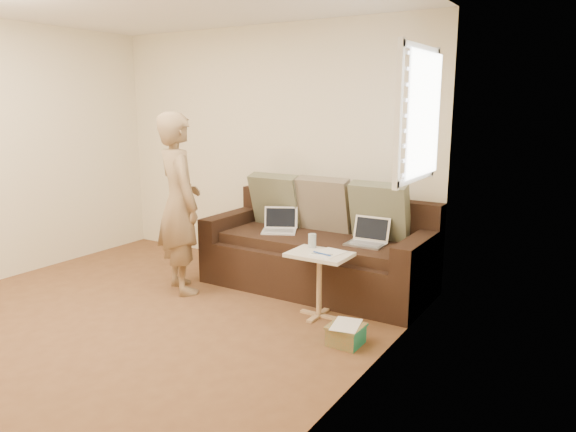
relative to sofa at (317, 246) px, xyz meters
The scene contains 16 objects.
floor 2.04m from the sofa, 116.89° to the right, with size 4.50×4.50×0.00m, color brown.
wall_back 1.34m from the sofa, 152.18° to the left, with size 4.00×4.00×0.00m, color beige.
wall_right 2.26m from the sofa, 58.21° to the right, with size 4.50×4.50×0.00m, color beige.
window_blinds 1.67m from the sofa, 14.68° to the right, with size 0.12×0.88×1.08m, color white, non-canonical shape.
sofa is the anchor object (origin of this frame).
pillow_left 0.73m from the sofa, 161.22° to the left, with size 0.55×0.14×0.55m, color #5E6449, non-canonical shape.
pillow_mid 0.44m from the sofa, 101.86° to the left, with size 0.55×0.14×0.55m, color #716550, non-canonical shape.
pillow_right 0.69m from the sofa, 20.81° to the left, with size 0.55×0.14×0.55m, color #5E6449, non-canonical shape.
laptop_silver 0.54m from the sofa, ahead, with size 0.34×0.25×0.23m, color #B7BABC, non-canonical shape.
laptop_white 0.42m from the sofa, behind, with size 0.34×0.24×0.24m, color white, non-canonical shape.
person 1.38m from the sofa, 145.74° to the right, with size 0.63×0.42×1.72m, color olive.
side_table 0.74m from the sofa, 59.74° to the right, with size 0.51×0.36×0.56m, color silver, non-canonical shape.
drinking_glass 0.59m from the sofa, 65.80° to the right, with size 0.07×0.07×0.12m, color silver, non-canonical shape.
scissors 0.80m from the sofa, 58.39° to the right, with size 0.18×0.10×0.02m, color silver, non-canonical shape.
paper_on_table 0.75m from the sofa, 54.36° to the right, with size 0.21×0.30×0.00m, color white, non-canonical shape.
striped_box 1.33m from the sofa, 51.34° to the right, with size 0.25×0.25×0.16m, color #D4601F, non-canonical shape.
Camera 1 is at (3.31, -2.67, 1.80)m, focal length 33.52 mm.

